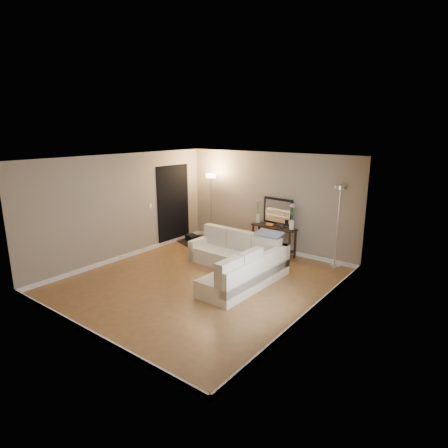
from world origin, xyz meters
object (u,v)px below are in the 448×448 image
Objects in this scene: sectional_sofa at (238,261)px; floor_lamp_lit at (211,195)px; floor_lamp_unlit at (339,210)px; console_table at (271,238)px.

floor_lamp_lit is (-2.07, 1.59, 1.07)m from sectional_sofa.
floor_lamp_unlit is at bearing 2.61° from floor_lamp_lit.
floor_lamp_lit reaches higher than sectional_sofa.
sectional_sofa is at bearing -85.09° from console_table.
floor_lamp_unlit reaches higher than console_table.
floor_lamp_unlit is at bearing 2.67° from console_table.
floor_lamp_lit is at bearing 142.42° from sectional_sofa.
console_table is 1.94m from floor_lamp_unlit.
console_table is (-0.14, 1.68, 0.12)m from sectional_sofa.
floor_lamp_unlit is (1.55, 1.76, 1.07)m from sectional_sofa.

